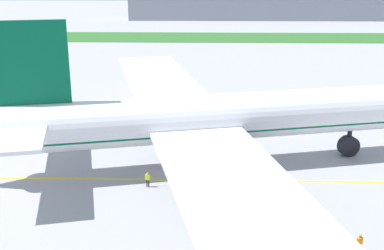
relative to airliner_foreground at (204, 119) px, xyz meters
The scene contains 6 objects.
ground_plane 6.55m from the airliner_foreground, 145.16° to the right, with size 600.00×600.00×0.00m, color #9E9EA3.
apron_taxi_line 7.20m from the airliner_foreground, 127.85° to the right, with size 280.00×0.36×0.01m, color yellow.
grass_median_strip 109.02m from the airliner_foreground, 91.46° to the left, with size 320.00×24.00×0.10m, color #2D6628.
airliner_foreground is the anchor object (origin of this frame).
ground_crew_wingwalker_port 9.06m from the airliner_foreground, 136.36° to the right, with size 0.56×0.27×1.61m.
ground_crew_marshaller_front 21.51m from the airliner_foreground, 54.65° to the right, with size 0.53×0.40×1.63m.
Camera 1 is at (2.86, -49.23, 21.19)m, focal length 46.27 mm.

